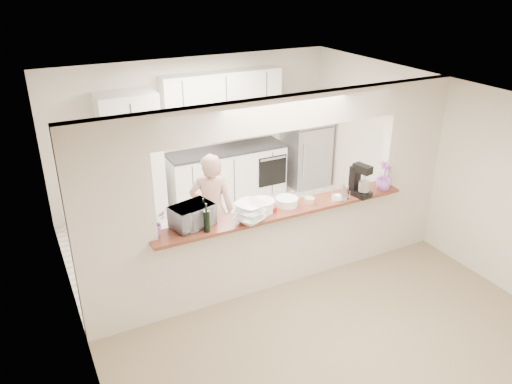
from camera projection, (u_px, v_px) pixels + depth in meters
floor at (279, 281)px, 6.67m from camera, size 6.00×6.00×0.00m
tile_overlay at (231, 230)px, 7.92m from camera, size 5.00×2.90×0.01m
partition at (282, 179)px, 6.05m from camera, size 5.00×0.15×2.50m
bar_counter at (280, 244)px, 6.43m from camera, size 3.40×0.38×1.09m
kitchen_cabinets at (191, 152)px, 8.40m from camera, size 3.15×0.62×2.25m
refrigerator at (306, 141)px, 9.31m from camera, size 0.75×0.70×1.70m
flower_left at (154, 223)px, 5.53m from camera, size 0.34×0.32×0.30m
wine_bottle_a at (207, 221)px, 5.60m from camera, size 0.07×0.07×0.35m
wine_bottle_b at (204, 213)px, 5.81m from camera, size 0.06×0.06×0.31m
toaster_oven at (192, 216)px, 5.73m from camera, size 0.55×0.44×0.26m
serving_bowls at (250, 213)px, 5.81m from camera, size 0.44×0.44×0.25m
plate_stack_a at (262, 206)px, 6.11m from camera, size 0.31×0.31×0.14m
plate_stack_b at (287, 202)px, 6.26m from camera, size 0.29×0.29×0.10m
red_bowl at (272, 209)px, 6.12m from camera, size 0.14×0.14×0.06m
tan_bowl at (310, 200)px, 6.34m from camera, size 0.13×0.13×0.06m
utensil_caddy at (341, 193)px, 6.40m from camera, size 0.25×0.18×0.21m
stand_mixer at (360, 182)px, 6.48m from camera, size 0.24×0.32×0.43m
flower_right at (384, 176)px, 6.63m from camera, size 0.29×0.29×0.40m
person at (212, 211)px, 6.76m from camera, size 0.70×0.61×1.62m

